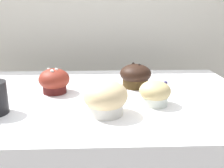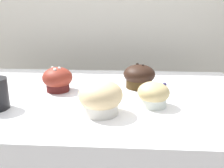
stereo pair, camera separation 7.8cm
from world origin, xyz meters
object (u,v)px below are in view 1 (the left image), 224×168
at_px(muffin_back_left, 54,81).
at_px(muffin_front_center, 105,98).
at_px(muffin_front_left, 155,93).
at_px(muffin_back_right, 135,76).

bearing_deg(muffin_back_left, muffin_front_center, -48.25).
bearing_deg(muffin_front_left, muffin_front_center, -156.21).
relative_size(muffin_front_center, muffin_back_left, 1.17).
xyz_separation_m(muffin_front_center, muffin_back_right, (0.11, 0.23, -0.00)).
height_order(muffin_back_right, muffin_front_left, muffin_back_right).
height_order(muffin_front_center, muffin_back_left, muffin_front_center).
distance_m(muffin_back_left, muffin_front_left, 0.32).
bearing_deg(muffin_back_right, muffin_back_left, -168.53).
bearing_deg(muffin_back_right, muffin_front_left, -79.00).
xyz_separation_m(muffin_back_right, muffin_front_left, (0.03, -0.17, -0.01)).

